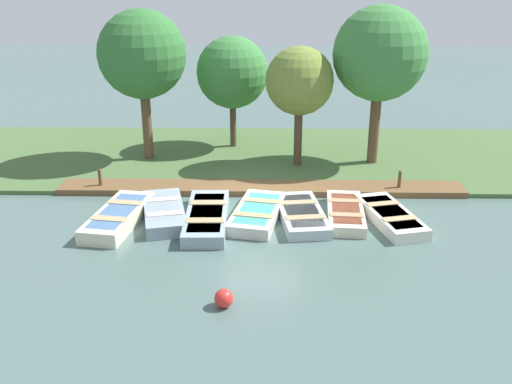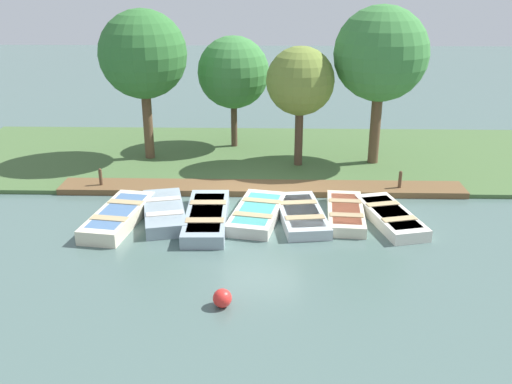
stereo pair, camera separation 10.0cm
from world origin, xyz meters
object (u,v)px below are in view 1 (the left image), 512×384
object	(u,v)px
rowboat_6	(390,216)
park_tree_center	(300,82)
rowboat_1	(164,212)
park_tree_right	(380,54)
park_tree_left	(232,73)
rowboat_0	(118,217)
mooring_post_near	(100,180)
rowboat_2	(207,217)
park_tree_far_left	(142,55)
mooring_post_far	(399,182)
rowboat_3	(257,213)
rowboat_5	(346,212)
buoy	(224,298)
rowboat_4	(301,214)

from	to	relation	value
rowboat_6	park_tree_center	bearing A→B (deg)	-166.46
rowboat_1	park_tree_right	xyz separation A→B (m)	(-5.05, 6.98, 3.91)
rowboat_1	park_tree_left	distance (m)	7.79
rowboat_6	rowboat_0	bearing A→B (deg)	-101.86
park_tree_center	rowboat_0	bearing A→B (deg)	-46.95
rowboat_0	mooring_post_near	xyz separation A→B (m)	(-2.61, -1.23, 0.18)
rowboat_2	rowboat_0	bearing A→B (deg)	-90.08
rowboat_0	park_tree_far_left	bearing A→B (deg)	-169.35
rowboat_2	mooring_post_far	size ratio (longest dim) A/B	4.47
rowboat_3	mooring_post_far	bearing A→B (deg)	126.83
rowboat_0	rowboat_2	distance (m)	2.57
park_tree_right	park_tree_left	bearing A→B (deg)	-110.44
rowboat_2	park_tree_far_left	xyz separation A→B (m)	(-5.72, -2.79, 3.82)
rowboat_0	rowboat_3	distance (m)	4.05
rowboat_5	mooring_post_near	xyz separation A→B (m)	(-2.07, -7.88, 0.22)
park_tree_left	rowboat_5	bearing A→B (deg)	28.45
mooring_post_near	park_tree_left	world-z (taller)	park_tree_left
mooring_post_near	buoy	world-z (taller)	mooring_post_near
mooring_post_far	buoy	xyz separation A→B (m)	(6.93, -5.29, -0.18)
rowboat_5	mooring_post_near	distance (m)	8.15
rowboat_2	rowboat_5	world-z (taller)	rowboat_2
park_tree_far_left	park_tree_left	bearing A→B (deg)	117.32
rowboat_6	buoy	distance (m)	6.45
mooring_post_far	rowboat_2	bearing A→B (deg)	-67.36
buoy	park_tree_left	size ratio (longest dim) A/B	0.09
rowboat_5	park_tree_center	xyz separation A→B (m)	(-4.53, -1.22, 3.04)
buoy	park_tree_center	distance (m)	10.07
rowboat_4	park_tree_center	size ratio (longest dim) A/B	0.69
rowboat_6	mooring_post_far	size ratio (longest dim) A/B	4.04
park_tree_center	mooring_post_near	bearing A→B (deg)	-69.74
rowboat_2	park_tree_right	size ratio (longest dim) A/B	0.60
rowboat_1	mooring_post_far	bearing A→B (deg)	93.68
buoy	park_tree_right	bearing A→B (deg)	153.46
rowboat_1	park_tree_center	distance (m)	6.95
rowboat_4	rowboat_3	bearing A→B (deg)	-99.93
park_tree_far_left	rowboat_6	bearing A→B (deg)	55.87
rowboat_0	rowboat_1	bearing A→B (deg)	115.20
rowboat_3	buoy	bearing A→B (deg)	3.74
buoy	park_tree_right	xyz separation A→B (m)	(-9.75, 4.87, 3.90)
rowboat_2	rowboat_6	bearing A→B (deg)	90.47
rowboat_2	rowboat_4	xyz separation A→B (m)	(-0.30, 2.76, -0.03)
rowboat_6	rowboat_1	bearing A→B (deg)	-104.78
rowboat_1	rowboat_2	world-z (taller)	rowboat_1
park_tree_far_left	rowboat_0	bearing A→B (deg)	2.22
rowboat_1	park_tree_far_left	world-z (taller)	park_tree_far_left
rowboat_2	rowboat_3	world-z (taller)	rowboat_2
park_tree_left	rowboat_1	bearing A→B (deg)	-13.26
rowboat_1	park_tree_far_left	bearing A→B (deg)	-177.68
rowboat_4	park_tree_left	size ratio (longest dim) A/B	0.68
rowboat_4	park_tree_left	world-z (taller)	park_tree_left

